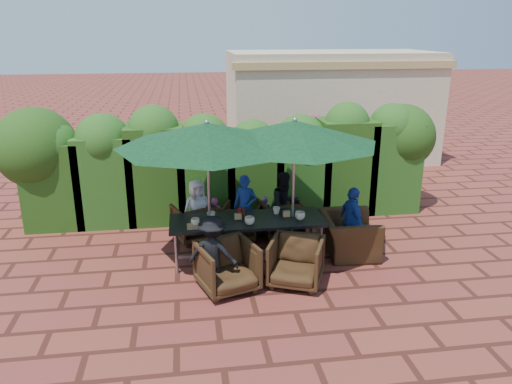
{
  "coord_description": "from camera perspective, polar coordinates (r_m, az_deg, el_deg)",
  "views": [
    {
      "loc": [
        -0.89,
        -7.71,
        3.82
      ],
      "look_at": [
        0.29,
        0.4,
        1.14
      ],
      "focal_mm": 35.0,
      "sensor_mm": 36.0,
      "label": 1
    }
  ],
  "objects": [
    {
      "name": "adult_far_right",
      "position": [
        9.47,
        3.32,
        -1.51
      ],
      "size": [
        0.71,
        0.55,
        1.29
      ],
      "primitive_type": "imported",
      "rotation": [
        0.0,
        0.0,
        0.32
      ],
      "color": "black",
      "rests_on": "ground"
    },
    {
      "name": "chair_far_mid",
      "position": [
        9.55,
        -1.66,
        -3.16
      ],
      "size": [
        0.87,
        0.84,
        0.71
      ],
      "primitive_type": "imported",
      "rotation": [
        0.0,
        0.0,
        2.81
      ],
      "color": "black",
      "rests_on": "ground"
    },
    {
      "name": "chair_far_right",
      "position": [
        9.65,
        2.83,
        -2.78
      ],
      "size": [
        0.85,
        0.81,
        0.77
      ],
      "primitive_type": "imported",
      "rotation": [
        0.0,
        0.0,
        3.31
      ],
      "color": "black",
      "rests_on": "ground"
    },
    {
      "name": "cup_a",
      "position": [
        8.27,
        -6.95,
        -3.39
      ],
      "size": [
        0.15,
        0.15,
        0.12
      ],
      "primitive_type": "imported",
      "color": "beige",
      "rests_on": "dining_table"
    },
    {
      "name": "cup_b",
      "position": [
        8.47,
        -5.14,
        -2.73
      ],
      "size": [
        0.14,
        0.14,
        0.13
      ],
      "primitive_type": "imported",
      "color": "beige",
      "rests_on": "dining_table"
    },
    {
      "name": "chair_far_left",
      "position": [
        9.51,
        -7.01,
        -3.24
      ],
      "size": [
        0.93,
        0.9,
        0.76
      ],
      "primitive_type": "imported",
      "rotation": [
        0.0,
        0.0,
        3.49
      ],
      "color": "black",
      "rests_on": "ground"
    },
    {
      "name": "hedge_wall",
      "position": [
        10.37,
        -4.13,
        3.97
      ],
      "size": [
        9.1,
        1.6,
        2.41
      ],
      "color": "#183A0F",
      "rests_on": "ground"
    },
    {
      "name": "cup_c",
      "position": [
        8.24,
        -0.74,
        -3.28
      ],
      "size": [
        0.17,
        0.17,
        0.13
      ],
      "primitive_type": "imported",
      "color": "beige",
      "rests_on": "dining_table"
    },
    {
      "name": "chair_end_right",
      "position": [
        8.97,
        10.57,
        -4.13
      ],
      "size": [
        0.78,
        1.13,
        0.95
      ],
      "primitive_type": "imported",
      "rotation": [
        0.0,
        0.0,
        1.5
      ],
      "color": "black",
      "rests_on": "ground"
    },
    {
      "name": "cup_d",
      "position": [
        8.71,
        2.35,
        -2.12
      ],
      "size": [
        0.13,
        0.13,
        0.12
      ],
      "primitive_type": "imported",
      "color": "beige",
      "rests_on": "dining_table"
    },
    {
      "name": "ketchup_bottle",
      "position": [
        8.51,
        -1.89,
        -2.44
      ],
      "size": [
        0.04,
        0.04,
        0.17
      ],
      "primitive_type": "cylinder",
      "color": "#B20C0A",
      "rests_on": "dining_table"
    },
    {
      "name": "adult_near_left",
      "position": [
        7.62,
        -4.92,
        -6.99
      ],
      "size": [
        0.84,
        0.61,
        1.2
      ],
      "primitive_type": "imported",
      "rotation": [
        0.0,
        0.0,
        2.75
      ],
      "color": "black",
      "rests_on": "ground"
    },
    {
      "name": "number_block_right",
      "position": [
        8.6,
        3.51,
        -2.49
      ],
      "size": [
        0.12,
        0.06,
        0.1
      ],
      "primitive_type": "cube",
      "color": "tan",
      "rests_on": "dining_table"
    },
    {
      "name": "adult_end_right",
      "position": [
        8.87,
        10.91,
        -3.37
      ],
      "size": [
        0.49,
        0.79,
        1.25
      ],
      "primitive_type": "imported",
      "rotation": [
        0.0,
        0.0,
        1.75
      ],
      "color": "navy",
      "rests_on": "ground"
    },
    {
      "name": "sauce_bottle",
      "position": [
        8.55,
        -1.45,
        -2.32
      ],
      "size": [
        0.04,
        0.04,
        0.17
      ],
      "primitive_type": "cylinder",
      "color": "#4C230C",
      "rests_on": "dining_table"
    },
    {
      "name": "chair_near_right",
      "position": [
        7.85,
        4.59,
        -7.73
      ],
      "size": [
        1.02,
        0.99,
        0.82
      ],
      "primitive_type": "imported",
      "rotation": [
        0.0,
        0.0,
        -0.4
      ],
      "color": "black",
      "rests_on": "ground"
    },
    {
      "name": "number_block_left",
      "position": [
        8.47,
        -2.08,
        -2.8
      ],
      "size": [
        0.12,
        0.06,
        0.1
      ],
      "primitive_type": "cube",
      "color": "tan",
      "rests_on": "dining_table"
    },
    {
      "name": "adult_far_mid",
      "position": [
        9.41,
        -1.25,
        -1.77
      ],
      "size": [
        0.53,
        0.47,
        1.24
      ],
      "primitive_type": "imported",
      "rotation": [
        0.0,
        0.0,
        -0.27
      ],
      "color": "navy",
      "rests_on": "ground"
    },
    {
      "name": "dining_table",
      "position": [
        8.51,
        -1.0,
        -3.57
      ],
      "size": [
        2.62,
        0.9,
        0.75
      ],
      "color": "black",
      "rests_on": "ground"
    },
    {
      "name": "ground",
      "position": [
        8.66,
        -1.51,
        -8.09
      ],
      "size": [
        80.0,
        80.0,
        0.0
      ],
      "primitive_type": "plane",
      "color": "brown",
      "rests_on": "ground"
    },
    {
      "name": "cup_e",
      "position": [
        8.48,
        5.05,
        -2.71
      ],
      "size": [
        0.17,
        0.17,
        0.14
      ],
      "primitive_type": "imported",
      "color": "beige",
      "rests_on": "dining_table"
    },
    {
      "name": "child_left",
      "position": [
        9.57,
        -4.68,
        -2.96
      ],
      "size": [
        0.28,
        0.23,
        0.78
      ],
      "primitive_type": "imported",
      "rotation": [
        0.0,
        0.0,
        -0.02
      ],
      "color": "#D24A89",
      "rests_on": "ground"
    },
    {
      "name": "pedestrian_a",
      "position": [
        12.71,
        4.75,
        4.51
      ],
      "size": [
        1.67,
        1.07,
        1.69
      ],
      "primitive_type": "imported",
      "rotation": [
        0.0,
        0.0,
        2.79
      ],
      "color": "#227E23",
      "rests_on": "ground"
    },
    {
      "name": "serving_tray",
      "position": [
        8.22,
        -6.68,
        -3.89
      ],
      "size": [
        0.35,
        0.25,
        0.02
      ],
      "primitive_type": "cube",
      "color": "#A17A4E",
      "rests_on": "dining_table"
    },
    {
      "name": "adult_far_left",
      "position": [
        9.4,
        -6.72,
        -2.1
      ],
      "size": [
        0.67,
        0.54,
        1.19
      ],
      "primitive_type": "imported",
      "rotation": [
        0.0,
        0.0,
        0.37
      ],
      "color": "silver",
      "rests_on": "ground"
    },
    {
      "name": "chair_near_left",
      "position": [
        7.67,
        -3.3,
        -8.26
      ],
      "size": [
        1.02,
        0.98,
        0.84
      ],
      "primitive_type": "imported",
      "rotation": [
        0.0,
        0.0,
        0.32
      ],
      "color": "black",
      "rests_on": "ground"
    },
    {
      "name": "pedestrian_b",
      "position": [
        12.72,
        6.49,
        4.74
      ],
      "size": [
        0.9,
        0.59,
        1.81
      ],
      "primitive_type": "imported",
      "rotation": [
        0.0,
        0.0,
        3.21
      ],
      "color": "#D24A89",
      "rests_on": "ground"
    },
    {
      "name": "child_right",
      "position": [
        9.73,
        1.03,
        -2.67
      ],
      "size": [
        0.32,
        0.29,
        0.74
      ],
      "primitive_type": "imported",
      "rotation": [
        0.0,
        0.0,
        -0.35
      ],
      "color": "#9655B9",
      "rests_on": "ground"
    },
    {
      "name": "umbrella_right",
      "position": [
        8.24,
        4.43,
        6.81
      ],
      "size": [
        2.8,
        2.8,
        2.46
      ],
      "color": "gray",
      "rests_on": "ground"
    },
    {
      "name": "umbrella_left",
      "position": [
        8.03,
        -5.62,
        6.49
      ],
      "size": [
        2.96,
        2.96,
        2.46
      ],
      "color": "gray",
      "rests_on": "ground"
    },
    {
      "name": "building",
      "position": [
        15.51,
        8.4,
        9.72
      ],
      "size": [
        6.2,
        3.08,
        3.2
      ],
      "color": "beige",
      "rests_on": "ground"
    },
    {
      "name": "pedestrian_c",
      "position": [
        13.16,
        10.59,
        5.25
      ],
      "size": [
        1.33,
        0.85,
        1.92
      ],
      "primitive_type": "imported",
      "rotation": [
        0.0,
        0.0,
        2.89
      ],
      "color": "gray",
      "rests_on": "ground"
    }
  ]
}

